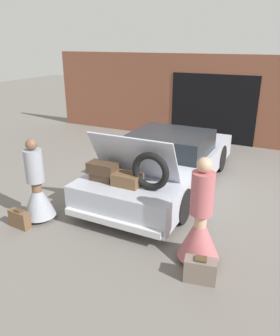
# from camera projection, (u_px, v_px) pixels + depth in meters

# --- Properties ---
(ground_plane) EXTENTS (40.00, 40.00, 0.00)m
(ground_plane) POSITION_uv_depth(u_px,v_px,m) (165.00, 185.00, 7.74)
(ground_plane) COLOR slate
(garage_wall_back) EXTENTS (12.00, 0.14, 2.80)m
(garage_wall_back) POSITION_uv_depth(u_px,v_px,m) (214.00, 100.00, 10.61)
(garage_wall_back) COLOR brown
(garage_wall_back) RESTS_ON ground_plane
(car) EXTENTS (2.02, 4.91, 1.63)m
(car) POSITION_uv_depth(u_px,v_px,m) (165.00, 163.00, 7.53)
(car) COLOR #B2B7C6
(car) RESTS_ON ground_plane
(person_left) EXTENTS (0.62, 0.62, 1.59)m
(person_left) POSITION_uv_depth(u_px,v_px,m) (37.00, 192.00, 6.07)
(person_left) COLOR brown
(person_left) RESTS_ON ground_plane
(person_right) EXTENTS (0.64, 0.64, 1.69)m
(person_right) POSITION_uv_depth(u_px,v_px,m) (200.00, 226.00, 4.87)
(person_right) COLOR tan
(person_right) RESTS_ON ground_plane
(suitcase_beside_left_person) EXTENTS (0.42, 0.18, 0.36)m
(suitcase_beside_left_person) POSITION_uv_depth(u_px,v_px,m) (20.00, 219.00, 5.93)
(suitcase_beside_left_person) COLOR brown
(suitcase_beside_left_person) RESTS_ON ground_plane
(suitcase_beside_right_person) EXTENTS (0.48, 0.30, 0.38)m
(suitcase_beside_right_person) POSITION_uv_depth(u_px,v_px,m) (200.00, 270.00, 4.59)
(suitcase_beside_right_person) COLOR #75665B
(suitcase_beside_right_person) RESTS_ON ground_plane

